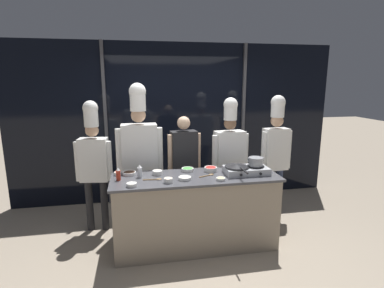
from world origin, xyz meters
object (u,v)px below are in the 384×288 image
at_px(squeeze_bottle_chili, 118,174).
at_px(chef_line, 229,152).
at_px(frying_pan, 237,165).
at_px(squeeze_bottle_clear, 140,171).
at_px(prep_bowl_shrimp, 118,173).
at_px(person_guest, 184,160).
at_px(prep_bowl_bell_pepper, 211,169).
at_px(chef_head, 94,157).
at_px(prep_bowl_ginger, 221,179).
at_px(chef_sous, 140,149).
at_px(stock_pot, 256,161).
at_px(prep_bowl_chicken, 168,180).
at_px(prep_bowl_soy_glaze, 129,173).
at_px(portable_stove, 246,170).
at_px(prep_bowl_garlic, 185,178).
at_px(serving_spoon_solid, 209,175).
at_px(chef_pastry, 276,146).
at_px(prep_bowl_scallions, 188,169).
at_px(serving_spoon_slotted, 156,179).
at_px(prep_bowl_onion, 157,172).
at_px(prep_bowl_rice, 132,184).

bearing_deg(squeeze_bottle_chili, chef_line, 22.11).
bearing_deg(frying_pan, squeeze_bottle_clear, 174.76).
xyz_separation_m(prep_bowl_shrimp, person_guest, (0.90, 0.41, 0.02)).
distance_m(prep_bowl_bell_pepper, chef_head, 1.59).
relative_size(prep_bowl_ginger, chef_sous, 0.05).
distance_m(stock_pot, chef_head, 2.15).
bearing_deg(prep_bowl_chicken, prep_bowl_soy_glaze, 139.12).
bearing_deg(person_guest, portable_stove, 128.56).
distance_m(prep_bowl_bell_pepper, person_guest, 0.54).
bearing_deg(stock_pot, prep_bowl_ginger, -159.39).
relative_size(prep_bowl_garlic, chef_head, 0.08).
relative_size(serving_spoon_solid, chef_head, 0.11).
distance_m(squeeze_bottle_clear, chef_pastry, 2.07).
bearing_deg(serving_spoon_solid, prep_bowl_scallions, 134.80).
bearing_deg(prep_bowl_chicken, serving_spoon_solid, 17.61).
height_order(portable_stove, stock_pot, stock_pot).
xyz_separation_m(serving_spoon_slotted, chef_line, (1.12, 0.70, 0.12)).
bearing_deg(chef_pastry, frying_pan, 31.71).
bearing_deg(person_guest, prep_bowl_ginger, 101.78).
height_order(prep_bowl_scallions, chef_line, chef_line).
relative_size(serving_spoon_solid, chef_line, 0.11).
distance_m(portable_stove, person_guest, 0.94).
height_order(squeeze_bottle_chili, prep_bowl_chicken, squeeze_bottle_chili).
bearing_deg(chef_head, prep_bowl_chicken, 144.67).
bearing_deg(prep_bowl_scallions, prep_bowl_onion, -169.29).
bearing_deg(serving_spoon_solid, stock_pot, -1.04).
height_order(portable_stove, chef_sous, chef_sous).
relative_size(prep_bowl_onion, chef_line, 0.07).
bearing_deg(serving_spoon_solid, squeeze_bottle_chili, 178.59).
height_order(prep_bowl_ginger, prep_bowl_rice, prep_bowl_rice).
bearing_deg(person_guest, serving_spoon_solid, 100.38).
height_order(squeeze_bottle_chili, prep_bowl_ginger, squeeze_bottle_chili).
bearing_deg(chef_head, prep_bowl_ginger, 157.38).
bearing_deg(prep_bowl_garlic, prep_bowl_soy_glaze, 153.79).
xyz_separation_m(stock_pot, prep_bowl_onion, (-1.22, 0.17, -0.12)).
bearing_deg(serving_spoon_solid, frying_pan, -2.66).
xyz_separation_m(prep_bowl_bell_pepper, serving_spoon_slotted, (-0.72, -0.21, -0.03)).
height_order(prep_bowl_bell_pepper, serving_spoon_slotted, prep_bowl_bell_pepper).
bearing_deg(portable_stove, frying_pan, -177.64).
distance_m(stock_pot, prep_bowl_bell_pepper, 0.58).
relative_size(prep_bowl_scallions, prep_bowl_rice, 1.37).
xyz_separation_m(prep_bowl_garlic, prep_bowl_rice, (-0.61, -0.12, 0.00)).
bearing_deg(prep_bowl_soy_glaze, prep_bowl_scallions, 0.92).
distance_m(squeeze_bottle_chili, prep_bowl_rice, 0.29).
distance_m(stock_pot, prep_bowl_garlic, 0.93).
distance_m(prep_bowl_shrimp, prep_bowl_ginger, 1.27).
relative_size(prep_bowl_garlic, serving_spoon_solid, 0.74).
xyz_separation_m(prep_bowl_soy_glaze, chef_sous, (0.14, 0.42, 0.21)).
height_order(squeeze_bottle_chili, prep_bowl_bell_pepper, squeeze_bottle_chili).
bearing_deg(prep_bowl_rice, prep_bowl_shrimp, 111.21).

